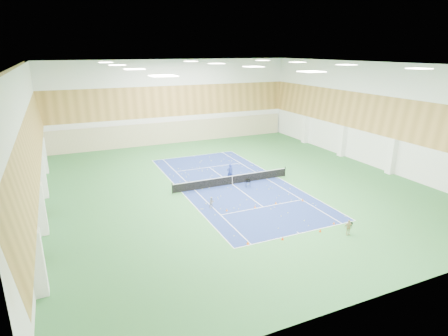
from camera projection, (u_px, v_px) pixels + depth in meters
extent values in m
plane|color=#2C6833|center=(232.00, 184.00, 38.65)|extent=(40.00, 40.00, 0.00)
cube|color=navy|center=(232.00, 184.00, 38.65)|extent=(10.97, 23.77, 0.01)
cube|color=#C6B793|center=(175.00, 132.00, 55.35)|extent=(35.40, 0.16, 3.20)
cube|color=#593319|center=(37.00, 246.00, 24.38)|extent=(0.08, 1.80, 2.20)
cube|color=#593319|center=(39.00, 202.00, 31.34)|extent=(0.08, 1.80, 2.20)
imported|color=navy|center=(230.00, 172.00, 39.47)|extent=(0.68, 0.45, 1.86)
imported|color=gray|center=(212.00, 202.00, 32.87)|extent=(0.48, 0.39, 0.97)
imported|color=tan|center=(348.00, 227.00, 27.98)|extent=(0.76, 0.48, 1.21)
cone|color=orange|center=(227.00, 210.00, 32.24)|extent=(0.19, 0.19, 0.21)
cone|color=#FF5A0D|center=(255.00, 207.00, 32.91)|extent=(0.18, 0.18, 0.20)
cone|color=orange|center=(276.00, 203.00, 33.71)|extent=(0.21, 0.21, 0.23)
cone|color=#DF620B|center=(303.00, 200.00, 34.37)|extent=(0.21, 0.21, 0.24)
cone|color=#FD640D|center=(248.00, 243.00, 26.74)|extent=(0.23, 0.23, 0.25)
cone|color=#FA450D|center=(283.00, 238.00, 27.37)|extent=(0.22, 0.22, 0.24)
cone|color=#F0540C|center=(320.00, 230.00, 28.57)|extent=(0.20, 0.20, 0.23)
cone|color=#FF660D|center=(334.00, 223.00, 29.82)|extent=(0.19, 0.19, 0.21)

